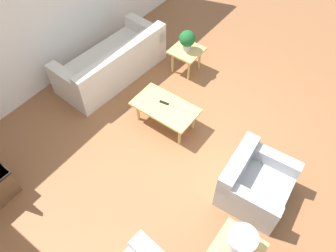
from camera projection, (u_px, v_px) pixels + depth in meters
ground_plane at (193, 149)px, 5.23m from camera, size 14.00×14.00×0.00m
wall_right at (42, 10)px, 5.32m from camera, size 0.12×7.20×2.70m
sofa at (113, 63)px, 6.10m from camera, size 1.04×2.16×0.77m
armchair at (254, 183)px, 4.52m from camera, size 0.91×0.96×0.71m
coffee_table at (165, 108)px, 5.28m from camera, size 1.05×0.59×0.42m
side_table_plant at (187, 53)px, 6.08m from camera, size 0.55×0.55×0.50m
side_table_lamp at (237, 251)px, 3.80m from camera, size 0.55×0.55×0.50m
potted_plant at (187, 39)px, 5.85m from camera, size 0.29×0.29×0.39m
table_lamp at (242, 241)px, 3.55m from camera, size 0.33×0.33×0.38m
remote_control at (164, 103)px, 5.27m from camera, size 0.16×0.07×0.02m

